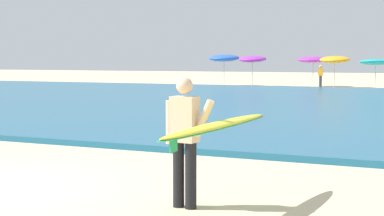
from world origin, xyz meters
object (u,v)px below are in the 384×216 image
beach_umbrella_3 (335,60)px  beach_umbrella_2 (313,60)px  beach_umbrella_1 (252,59)px  beach_umbrella_4 (376,62)px  surfer_with_board (201,131)px  beach_umbrella_0 (224,58)px  beachgoer_near_row_mid (321,75)px

beach_umbrella_3 → beach_umbrella_2: bearing=145.3°
beach_umbrella_1 → beach_umbrella_3: size_ratio=1.01×
beach_umbrella_4 → beach_umbrella_1: bearing=-179.5°
beach_umbrella_2 → beach_umbrella_4: size_ratio=1.07×
surfer_with_board → beach_umbrella_4: bearing=92.6°
beach_umbrella_0 → beach_umbrella_1: (2.29, -0.21, -0.08)m
beach_umbrella_2 → beach_umbrella_4: 4.74m
beach_umbrella_3 → beach_umbrella_1: bearing=-176.6°
beach_umbrella_2 → beachgoer_near_row_mid: (0.82, -1.38, -1.10)m
beach_umbrella_3 → beachgoer_near_row_mid: (-0.93, -0.17, -1.10)m
beach_umbrella_4 → beach_umbrella_0: bearing=179.3°
surfer_with_board → beach_umbrella_0: size_ratio=1.22×
beach_umbrella_0 → beach_umbrella_3: 8.15m
beach_umbrella_1 → beach_umbrella_4: (8.61, 0.08, -0.20)m
surfer_with_board → beach_umbrella_1: (-10.13, 33.51, 0.95)m
surfer_with_board → beach_umbrella_3: beach_umbrella_3 is taller
beach_umbrella_2 → beachgoer_near_row_mid: beach_umbrella_2 is taller
beach_umbrella_0 → beach_umbrella_4: bearing=-0.7°
beach_umbrella_2 → beach_umbrella_4: bearing=-18.2°
beach_umbrella_0 → beach_umbrella_1: beach_umbrella_0 is taller
beach_umbrella_4 → beachgoer_near_row_mid: beach_umbrella_4 is taller
beach_umbrella_1 → beach_umbrella_4: size_ratio=1.06×
surfer_with_board → beach_umbrella_4: (-1.51, 33.59, 0.75)m
beach_umbrella_1 → beach_umbrella_3: (5.86, 0.35, -0.04)m
beach_umbrella_0 → beach_umbrella_4: beach_umbrella_0 is taller
beach_umbrella_1 → beach_umbrella_4: 8.62m
surfer_with_board → beachgoer_near_row_mid: (-5.20, 33.68, -0.19)m
beachgoer_near_row_mid → beach_umbrella_2: bearing=120.8°
beach_umbrella_2 → beachgoer_near_row_mid: bearing=-59.2°
beachgoer_near_row_mid → beach_umbrella_4: bearing=-1.5°
beach_umbrella_1 → beachgoer_near_row_mid: beach_umbrella_1 is taller
beach_umbrella_0 → beach_umbrella_1: 2.30m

